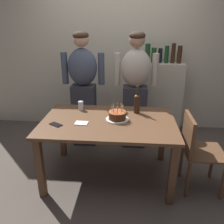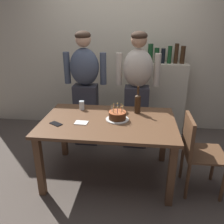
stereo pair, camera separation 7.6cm
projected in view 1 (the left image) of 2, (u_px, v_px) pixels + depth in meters
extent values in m
plane|color=#564C44|center=(109.00, 175.00, 2.88)|extent=(10.00, 10.00, 0.00)
cube|color=beige|center=(117.00, 52.00, 3.83)|extent=(5.20, 0.10, 2.60)
cube|color=brown|center=(108.00, 122.00, 2.61)|extent=(1.50, 0.96, 0.03)
cube|color=brown|center=(40.00, 168.00, 2.42)|extent=(0.07, 0.07, 0.70)
cube|color=brown|center=(172.00, 175.00, 2.32)|extent=(0.07, 0.07, 0.70)
cube|color=brown|center=(62.00, 133.00, 3.18)|extent=(0.07, 0.07, 0.70)
cube|color=brown|center=(163.00, 136.00, 3.07)|extent=(0.07, 0.07, 0.70)
cylinder|color=white|center=(117.00, 119.00, 2.62)|extent=(0.26, 0.26, 0.01)
cylinder|color=#512D19|center=(117.00, 115.00, 2.61)|extent=(0.19, 0.19, 0.08)
cylinder|color=#B75B33|center=(117.00, 112.00, 2.59)|extent=(0.20, 0.20, 0.01)
cylinder|color=#93B7DB|center=(117.00, 107.00, 2.63)|extent=(0.01, 0.01, 0.07)
sphere|color=#F9C64C|center=(117.00, 103.00, 2.62)|extent=(0.01, 0.01, 0.01)
cylinder|color=pink|center=(113.00, 107.00, 2.61)|extent=(0.01, 0.01, 0.07)
sphere|color=#F9C64C|center=(114.00, 104.00, 2.60)|extent=(0.01, 0.01, 0.01)
cylinder|color=#93B7DB|center=(112.00, 109.00, 2.58)|extent=(0.01, 0.01, 0.07)
sphere|color=#F9C64C|center=(112.00, 105.00, 2.56)|extent=(0.01, 0.01, 0.01)
cylinder|color=#EAB266|center=(114.00, 110.00, 2.54)|extent=(0.01, 0.01, 0.07)
sphere|color=#F9C64C|center=(114.00, 107.00, 2.52)|extent=(0.01, 0.01, 0.01)
cylinder|color=pink|center=(118.00, 111.00, 2.52)|extent=(0.01, 0.01, 0.07)
sphere|color=#F9C64C|center=(118.00, 107.00, 2.51)|extent=(0.01, 0.01, 0.01)
cylinder|color=#EAB266|center=(121.00, 110.00, 2.54)|extent=(0.01, 0.01, 0.07)
sphere|color=#F9C64C|center=(121.00, 107.00, 2.52)|extent=(0.01, 0.01, 0.01)
cylinder|color=beige|center=(123.00, 109.00, 2.58)|extent=(0.01, 0.01, 0.07)
sphere|color=#F9C64C|center=(123.00, 105.00, 2.56)|extent=(0.01, 0.01, 0.01)
cylinder|color=pink|center=(121.00, 107.00, 2.62)|extent=(0.01, 0.01, 0.07)
sphere|color=#F9C64C|center=(121.00, 104.00, 2.60)|extent=(0.01, 0.01, 0.01)
cylinder|color=silver|center=(81.00, 106.00, 2.89)|extent=(0.06, 0.06, 0.11)
cylinder|color=#382314|center=(137.00, 104.00, 2.79)|extent=(0.07, 0.07, 0.21)
cone|color=#382314|center=(137.00, 95.00, 2.74)|extent=(0.07, 0.07, 0.03)
cylinder|color=#382314|center=(137.00, 90.00, 2.72)|extent=(0.03, 0.03, 0.10)
cube|color=black|center=(56.00, 125.00, 2.50)|extent=(0.16, 0.14, 0.01)
cube|color=white|center=(81.00, 123.00, 2.53)|extent=(0.15, 0.11, 0.01)
cube|color=#33333D|center=(85.00, 115.00, 3.48)|extent=(0.34, 0.23, 0.92)
ellipsoid|color=#424C60|center=(82.00, 67.00, 3.21)|extent=(0.41, 0.27, 0.52)
sphere|color=tan|center=(81.00, 39.00, 3.07)|extent=(0.21, 0.21, 0.21)
ellipsoid|color=#38281E|center=(81.00, 35.00, 3.04)|extent=(0.21, 0.21, 0.12)
cylinder|color=#424C60|center=(101.00, 69.00, 3.23)|extent=(0.09, 0.09, 0.44)
cylinder|color=#424C60|center=(65.00, 68.00, 3.27)|extent=(0.09, 0.09, 0.44)
cube|color=#33333D|center=(134.00, 117.00, 3.42)|extent=(0.34, 0.23, 0.92)
ellipsoid|color=beige|center=(136.00, 68.00, 3.15)|extent=(0.41, 0.27, 0.52)
sphere|color=tan|center=(137.00, 40.00, 3.02)|extent=(0.21, 0.21, 0.21)
ellipsoid|color=#38281E|center=(137.00, 35.00, 2.98)|extent=(0.21, 0.21, 0.12)
cylinder|color=beige|center=(155.00, 70.00, 3.17)|extent=(0.09, 0.09, 0.44)
cylinder|color=beige|center=(117.00, 69.00, 3.21)|extent=(0.09, 0.09, 0.44)
cube|color=brown|center=(204.00, 152.00, 2.51)|extent=(0.42, 0.42, 0.02)
cube|color=brown|center=(188.00, 134.00, 2.45)|extent=(0.04, 0.40, 0.40)
cylinder|color=brown|center=(223.00, 181.00, 2.42)|extent=(0.04, 0.04, 0.45)
cylinder|color=brown|center=(212.00, 162.00, 2.75)|extent=(0.04, 0.04, 0.45)
cylinder|color=brown|center=(188.00, 179.00, 2.45)|extent=(0.04, 0.04, 0.45)
cylinder|color=brown|center=(181.00, 160.00, 2.78)|extent=(0.04, 0.04, 0.45)
cube|color=beige|center=(160.00, 98.00, 3.84)|extent=(0.69, 0.30, 1.16)
cylinder|color=#194723|center=(147.00, 53.00, 3.58)|extent=(0.08, 0.08, 0.29)
cylinder|color=#194723|center=(154.00, 55.00, 3.59)|extent=(0.07, 0.07, 0.23)
cylinder|color=black|center=(160.00, 56.00, 3.58)|extent=(0.06, 0.06, 0.22)
cylinder|color=#194723|center=(167.00, 54.00, 3.57)|extent=(0.06, 0.06, 0.26)
cylinder|color=#382314|center=(173.00, 53.00, 3.55)|extent=(0.06, 0.06, 0.30)
cylinder|color=#382314|center=(180.00, 55.00, 3.55)|extent=(0.07, 0.07, 0.26)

